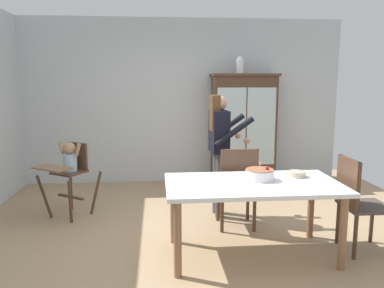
# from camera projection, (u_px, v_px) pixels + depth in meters

# --- Properties ---
(ground_plane) EXTENTS (6.24, 6.24, 0.00)m
(ground_plane) POSITION_uv_depth(u_px,v_px,m) (199.00, 242.00, 4.17)
(ground_plane) COLOR tan
(wall_back) EXTENTS (5.32, 0.06, 2.70)m
(wall_back) POSITION_uv_depth(u_px,v_px,m) (182.00, 101.00, 6.53)
(wall_back) COLOR silver
(wall_back) RESTS_ON ground_plane
(china_cabinet) EXTENTS (1.08, 0.48, 1.81)m
(china_cabinet) POSITION_uv_depth(u_px,v_px,m) (243.00, 129.00, 6.44)
(china_cabinet) COLOR #4C3323
(china_cabinet) RESTS_ON ground_plane
(ceramic_vase) EXTENTS (0.13, 0.13, 0.27)m
(ceramic_vase) POSITION_uv_depth(u_px,v_px,m) (240.00, 66.00, 6.26)
(ceramic_vase) COLOR white
(ceramic_vase) RESTS_ON china_cabinet
(high_chair_with_toddler) EXTENTS (0.80, 0.85, 0.95)m
(high_chair_with_toddler) POSITION_uv_depth(u_px,v_px,m) (69.00, 166.00, 4.88)
(high_chair_with_toddler) COLOR #4C3323
(high_chair_with_toddler) RESTS_ON ground_plane
(adult_person) EXTENTS (0.52, 0.50, 1.53)m
(adult_person) POSITION_uv_depth(u_px,v_px,m) (219.00, 140.00, 4.87)
(adult_person) COLOR #47474C
(adult_person) RESTS_ON ground_plane
(dining_table) EXTENTS (1.68, 0.92, 0.74)m
(dining_table) POSITION_uv_depth(u_px,v_px,m) (253.00, 191.00, 3.78)
(dining_table) COLOR silver
(dining_table) RESTS_ON ground_plane
(birthday_cake) EXTENTS (0.28, 0.28, 0.19)m
(birthday_cake) POSITION_uv_depth(u_px,v_px,m) (260.00, 174.00, 3.85)
(birthday_cake) COLOR white
(birthday_cake) RESTS_ON dining_table
(serving_bowl) EXTENTS (0.18, 0.18, 0.05)m
(serving_bowl) POSITION_uv_depth(u_px,v_px,m) (297.00, 174.00, 3.98)
(serving_bowl) COLOR #C6AD93
(serving_bowl) RESTS_ON dining_table
(dining_chair_far_side) EXTENTS (0.45, 0.45, 0.96)m
(dining_chair_far_side) POSITION_uv_depth(u_px,v_px,m) (238.00, 183.00, 4.46)
(dining_chair_far_side) COLOR #4C3323
(dining_chair_far_side) RESTS_ON ground_plane
(dining_chair_right_end) EXTENTS (0.44, 0.44, 0.96)m
(dining_chair_right_end) POSITION_uv_depth(u_px,v_px,m) (356.00, 198.00, 3.89)
(dining_chair_right_end) COLOR #4C3323
(dining_chair_right_end) RESTS_ON ground_plane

